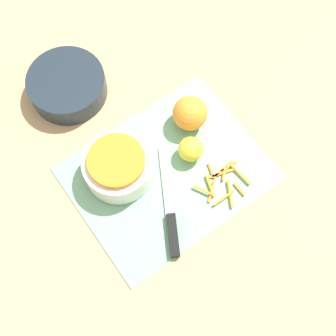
{
  "coord_description": "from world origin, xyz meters",
  "views": [
    {
      "loc": [
        -0.22,
        -0.3,
        0.99
      ],
      "look_at": [
        0.0,
        0.0,
        0.04
      ],
      "focal_mm": 50.0,
      "sensor_mm": 36.0,
      "label": 1
    }
  ],
  "objects": [
    {
      "name": "bowl_speckled",
      "position": [
        -0.09,
        0.06,
        0.05
      ],
      "size": [
        0.15,
        0.15,
        0.08
      ],
      "color": "silver",
      "rests_on": "cutting_board"
    },
    {
      "name": "lemon",
      "position": [
        0.07,
        0.01,
        0.03
      ],
      "size": [
        0.06,
        0.06,
        0.06
      ],
      "color": "yellow",
      "rests_on": "cutting_board"
    },
    {
      "name": "cutting_board",
      "position": [
        0.0,
        0.0,
        0.0
      ],
      "size": [
        0.42,
        0.33,
        0.01
      ],
      "color": "#75AD84",
      "rests_on": "ground_plane"
    },
    {
      "name": "peel_pile",
      "position": [
        0.09,
        -0.09,
        0.01
      ],
      "size": [
        0.12,
        0.12,
        0.01
      ],
      "color": "orange",
      "rests_on": "cutting_board"
    },
    {
      "name": "bowl_dark",
      "position": [
        -0.07,
        0.31,
        0.03
      ],
      "size": [
        0.18,
        0.18,
        0.06
      ],
      "color": "#1E2833",
      "rests_on": "ground_plane"
    },
    {
      "name": "orange_left",
      "position": [
        0.12,
        0.08,
        0.05
      ],
      "size": [
        0.08,
        0.08,
        0.08
      ],
      "color": "orange",
      "rests_on": "cutting_board"
    },
    {
      "name": "knife",
      "position": [
        -0.06,
        -0.09,
        0.01
      ],
      "size": [
        0.14,
        0.23,
        0.02
      ],
      "rotation": [
        0.0,
        0.0,
        1.05
      ],
      "color": "black",
      "rests_on": "cutting_board"
    },
    {
      "name": "ground_plane",
      "position": [
        0.0,
        0.0,
        0.0
      ],
      "size": [
        4.0,
        4.0,
        0.0
      ],
      "primitive_type": "plane",
      "color": "tan"
    }
  ]
}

